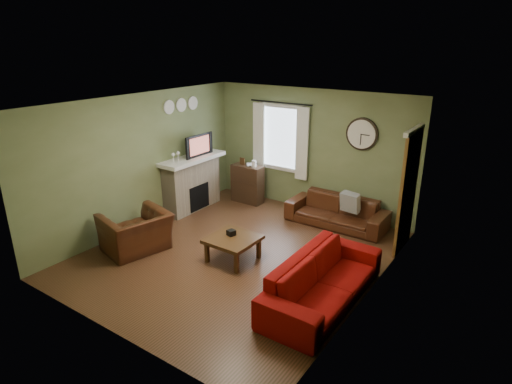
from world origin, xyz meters
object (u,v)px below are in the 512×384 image
Objects in this scene: bookshelf at (247,184)px; coffee_table at (233,249)px; sofa_red at (323,280)px; sofa_brown at (337,211)px; armchair at (136,232)px.

bookshelf is 1.11× the size of coffee_table.
sofa_red is (3.17, -2.60, -0.10)m from bookshelf.
armchair reaches higher than sofa_brown.
coffee_table is (1.39, -2.37, -0.22)m from bookshelf.
bookshelf is 0.81× the size of armchair.
sofa_brown is 1.85× the size of armchair.
sofa_brown is 2.73m from sofa_red.
bookshelf is at bearing 50.61° from sofa_red.
bookshelf is at bearing 120.39° from coffee_table.
armchair is at bearing -129.13° from sofa_brown.
bookshelf is 2.76m from coffee_table.
armchair is 1.76m from coffee_table.
armchair is at bearing -157.26° from coffee_table.
armchair is 1.38× the size of coffee_table.
armchair is at bearing 97.51° from sofa_red.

